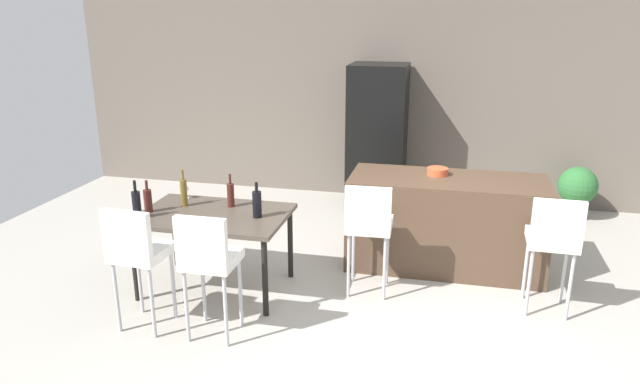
{
  "coord_description": "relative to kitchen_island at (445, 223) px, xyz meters",
  "views": [
    {
      "loc": [
        0.27,
        -4.65,
        2.49
      ],
      "look_at": [
        -0.91,
        0.38,
        0.85
      ],
      "focal_mm": 32.41,
      "sensor_mm": 36.0,
      "label": 1
    }
  ],
  "objects": [
    {
      "name": "fruit_bowl",
      "position": [
        -0.11,
        0.11,
        0.5
      ],
      "size": [
        0.21,
        0.21,
        0.07
      ],
      "primitive_type": "cylinder",
      "color": "#C6512D",
      "rests_on": "kitchen_island"
    },
    {
      "name": "wine_bottle_middle",
      "position": [
        -1.62,
        -0.99,
        0.4
      ],
      "size": [
        0.08,
        0.08,
        0.32
      ],
      "color": "black",
      "rests_on": "dining_table"
    },
    {
      "name": "refrigerator",
      "position": [
        -0.94,
        1.77,
        0.46
      ],
      "size": [
        0.72,
        0.68,
        1.84
      ],
      "primitive_type": "cube",
      "color": "black",
      "rests_on": "ground_plane"
    },
    {
      "name": "kitchen_island",
      "position": [
        0.0,
        0.0,
        0.0
      ],
      "size": [
        1.9,
        0.79,
        0.92
      ],
      "primitive_type": "cube",
      "color": "#4C3828",
      "rests_on": "ground_plane"
    },
    {
      "name": "potted_plant",
      "position": [
        1.54,
        1.76,
        -0.07
      ],
      "size": [
        0.47,
        0.47,
        0.66
      ],
      "color": "#38383D",
      "rests_on": "ground_plane"
    },
    {
      "name": "wine_bottle_far",
      "position": [
        -2.62,
        -1.09,
        0.39
      ],
      "size": [
        0.07,
        0.07,
        0.3
      ],
      "color": "#471E19",
      "rests_on": "dining_table"
    },
    {
      "name": "wine_glass_left",
      "position": [
        -2.47,
        -0.64,
        0.4
      ],
      "size": [
        0.07,
        0.07,
        0.17
      ],
      "color": "silver",
      "rests_on": "dining_table"
    },
    {
      "name": "wine_bottle_end",
      "position": [
        -1.95,
        -0.78,
        0.4
      ],
      "size": [
        0.07,
        0.07,
        0.31
      ],
      "color": "#471E19",
      "rests_on": "dining_table"
    },
    {
      "name": "wine_bottle_near",
      "position": [
        -2.38,
        -0.86,
        0.41
      ],
      "size": [
        0.06,
        0.06,
        0.35
      ],
      "color": "brown",
      "rests_on": "dining_table"
    },
    {
      "name": "dining_table",
      "position": [
        -2.04,
        -0.99,
        0.21
      ],
      "size": [
        1.32,
        0.89,
        0.74
      ],
      "color": "#4C4238",
      "rests_on": "ground_plane"
    },
    {
      "name": "dining_chair_near",
      "position": [
        -2.34,
        -1.79,
        0.24
      ],
      "size": [
        0.42,
        0.42,
        1.05
      ],
      "color": "white",
      "rests_on": "ground_plane"
    },
    {
      "name": "dining_chair_far",
      "position": [
        -1.74,
        -1.79,
        0.24
      ],
      "size": [
        0.4,
        0.4,
        1.05
      ],
      "color": "white",
      "rests_on": "ground_plane"
    },
    {
      "name": "back_wall",
      "position": [
        -0.26,
        2.21,
        0.99
      ],
      "size": [
        10.0,
        0.12,
        2.9
      ],
      "primitive_type": "cube",
      "color": "#665B51",
      "rests_on": "ground_plane"
    },
    {
      "name": "bar_chair_left",
      "position": [
        -0.66,
        -0.78,
        0.24
      ],
      "size": [
        0.42,
        0.42,
        1.05
      ],
      "color": "white",
      "rests_on": "ground_plane"
    },
    {
      "name": "ground_plane",
      "position": [
        -0.26,
        -0.88,
        -0.46
      ],
      "size": [
        10.0,
        10.0,
        0.0
      ],
      "primitive_type": "plane",
      "color": "#ADA89E"
    },
    {
      "name": "bar_chair_middle",
      "position": [
        0.88,
        -0.78,
        0.24
      ],
      "size": [
        0.41,
        0.41,
        1.05
      ],
      "color": "white",
      "rests_on": "ground_plane"
    },
    {
      "name": "wine_bottle_inner",
      "position": [
        -2.63,
        -1.25,
        0.41
      ],
      "size": [
        0.07,
        0.07,
        0.34
      ],
      "color": "black",
      "rests_on": "dining_table"
    }
  ]
}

